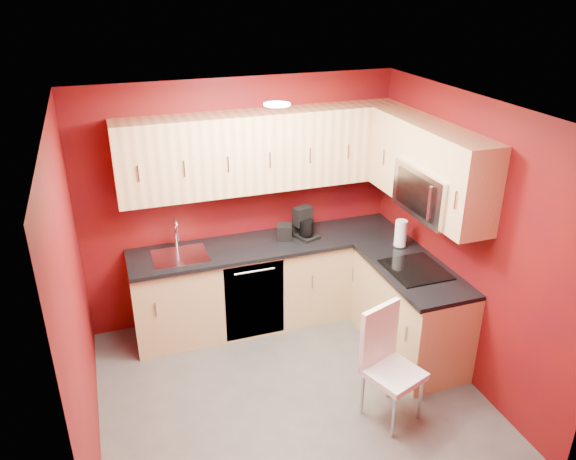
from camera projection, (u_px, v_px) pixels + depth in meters
floor at (290, 394)px, 4.93m from camera, size 3.20×3.20×0.00m
ceiling at (290, 111)px, 3.89m from camera, size 3.20×3.20×0.00m
wall_back at (241, 202)px, 5.70m from camera, size 3.20×0.00×3.20m
wall_front at (379, 391)px, 3.12m from camera, size 3.20×0.00×3.20m
wall_left at (75, 305)px, 3.93m from camera, size 0.00×3.00×3.00m
wall_right at (463, 240)px, 4.89m from camera, size 0.00×3.00×3.00m
base_cabinets_back at (270, 283)px, 5.84m from camera, size 2.80×0.60×0.87m
base_cabinets_right at (410, 311)px, 5.35m from camera, size 0.60×1.30×0.87m
countertop_back at (270, 244)px, 5.64m from camera, size 2.80×0.63×0.04m
countertop_right at (414, 270)px, 5.15m from camera, size 0.63×1.27×0.04m
upper_cabinets_back at (264, 150)px, 5.37m from camera, size 2.80×0.35×0.75m
upper_cabinets_right at (426, 158)px, 4.95m from camera, size 0.35×1.55×0.75m
microwave at (435, 191)px, 4.83m from camera, size 0.42×0.76×0.42m
cooktop at (415, 269)px, 5.10m from camera, size 0.50×0.55×0.01m
sink at (180, 252)px, 5.36m from camera, size 0.52×0.42×0.35m
dishwasher_front at (255, 301)px, 5.52m from camera, size 0.60×0.02×0.82m
downlight at (277, 104)px, 4.15m from camera, size 0.20×0.20×0.01m
coffee_maker at (307, 224)px, 5.67m from camera, size 0.26×0.30×0.32m
napkin_holder at (284, 232)px, 5.67m from camera, size 0.19×0.19×0.16m
paper_towel at (401, 233)px, 5.50m from camera, size 0.19×0.19×0.27m
dining_chair at (394, 368)px, 4.49m from camera, size 0.52×0.53×0.99m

